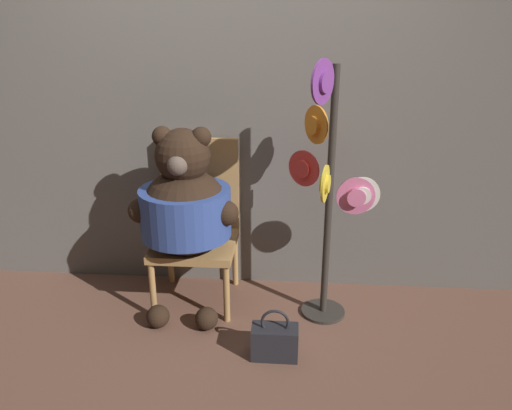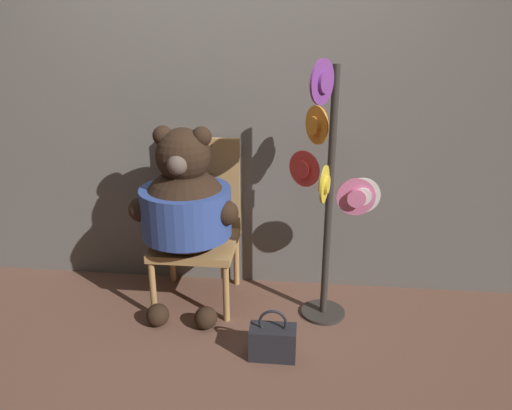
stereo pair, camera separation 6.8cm
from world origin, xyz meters
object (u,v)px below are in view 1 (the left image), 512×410
Objects in this scene: chair at (197,221)px; hat_display_rack at (330,190)px; handbag_on_ground at (275,341)px; teddy_bear at (185,207)px.

hat_display_rack reaches higher than chair.
handbag_on_ground is (-0.29, -0.47, -0.74)m from hat_display_rack.
chair is 0.92m from hat_display_rack.
handbag_on_ground is at bearing -122.33° from hat_display_rack.
handbag_on_ground is at bearing -39.28° from teddy_bear.
teddy_bear is 3.95× the size of handbag_on_ground.
chair is at bearing 80.39° from teddy_bear.
teddy_bear is at bearing 140.72° from handbag_on_ground.
hat_display_rack is at bearing -0.48° from teddy_bear.
teddy_bear is at bearing -99.61° from chair.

